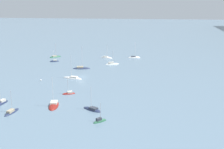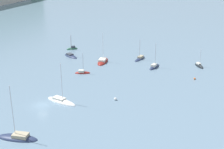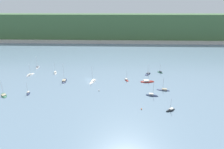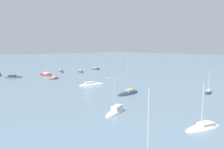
% 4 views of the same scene
% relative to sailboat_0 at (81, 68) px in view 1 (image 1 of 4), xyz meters
% --- Properties ---
extents(ground_plane, '(600.00, 600.00, 0.00)m').
position_rel_sailboat_0_xyz_m(ground_plane, '(14.77, 3.24, -0.13)').
color(ground_plane, slate).
extents(sailboat_0, '(3.77, 8.71, 11.96)m').
position_rel_sailboat_0_xyz_m(sailboat_0, '(0.00, 0.00, 0.00)').
color(sailboat_0, '#232D4C').
rests_on(sailboat_0, ground_plane).
extents(sailboat_1, '(6.66, 3.26, 9.02)m').
position_rel_sailboat_0_xyz_m(sailboat_1, '(51.21, -17.44, 0.00)').
color(sailboat_1, '#232D4C').
rests_on(sailboat_1, ground_plane).
extents(sailboat_2, '(6.02, 7.43, 8.29)m').
position_rel_sailboat_0_xyz_m(sailboat_2, '(53.91, 13.99, -0.03)').
color(sailboat_2, '#232D4C').
rests_on(sailboat_2, ground_plane).
extents(sailboat_3, '(3.25, 5.11, 7.04)m').
position_rel_sailboat_0_xyz_m(sailboat_3, '(38.81, 2.84, 0.01)').
color(sailboat_3, maroon).
rests_on(sailboat_3, ground_plane).
extents(sailboat_4, '(4.16, 7.40, 8.42)m').
position_rel_sailboat_0_xyz_m(sailboat_4, '(-26.11, 9.40, -0.05)').
color(sailboat_4, white).
rests_on(sailboat_4, ground_plane).
extents(sailboat_5, '(4.66, 9.21, 10.96)m').
position_rel_sailboat_0_xyz_m(sailboat_5, '(17.97, -0.41, -0.04)').
color(sailboat_5, white).
rests_on(sailboat_5, ground_plane).
extents(sailboat_6, '(6.43, 6.96, 8.79)m').
position_rel_sailboat_0_xyz_m(sailboat_6, '(-25.75, -20.26, -0.06)').
color(sailboat_6, '#2D6647').
rests_on(sailboat_6, ground_plane).
extents(sailboat_7, '(4.46, 7.56, 7.87)m').
position_rel_sailboat_0_xyz_m(sailboat_7, '(-10.59, 14.16, 0.00)').
color(sailboat_7, white).
rests_on(sailboat_7, ground_plane).
extents(sailboat_9, '(3.96, 4.15, 6.60)m').
position_rel_sailboat_0_xyz_m(sailboat_9, '(63.02, 17.64, 0.01)').
color(sailboat_9, '#2D6647').
rests_on(sailboat_9, ground_plane).
extents(sailboat_10, '(9.30, 4.23, 11.06)m').
position_rel_sailboat_0_xyz_m(sailboat_10, '(51.53, 0.68, -0.02)').
color(sailboat_10, maroon).
rests_on(sailboat_10, ground_plane).
extents(sailboat_11, '(7.42, 3.34, 7.72)m').
position_rel_sailboat_0_xyz_m(sailboat_11, '(58.63, -10.84, 0.01)').
color(sailboat_11, '#232D4C').
rests_on(sailboat_11, ground_plane).
extents(sailboat_12, '(3.37, 7.31, 9.88)m').
position_rel_sailboat_0_xyz_m(sailboat_12, '(-28.10, 25.18, -0.05)').
color(sailboat_12, white).
rests_on(sailboat_12, ground_plane).
extents(sailboat_13, '(3.03, 5.13, 6.98)m').
position_rel_sailboat_0_xyz_m(sailboat_13, '(-14.18, -17.52, -0.04)').
color(sailboat_13, '#232D4C').
rests_on(sailboat_13, ground_plane).
extents(mooring_buoy_0, '(0.71, 0.71, 0.71)m').
position_rel_sailboat_0_xyz_m(mooring_buoy_0, '(23.11, -12.93, 0.23)').
color(mooring_buoy_0, white).
rests_on(mooring_buoy_0, ground_plane).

